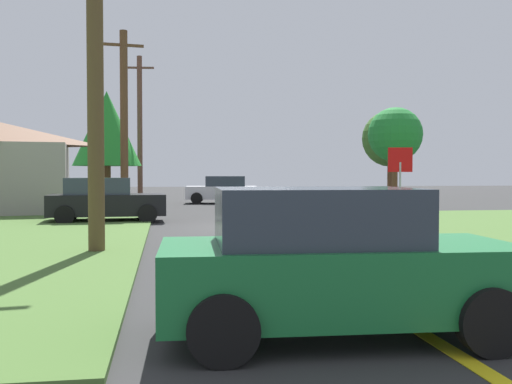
# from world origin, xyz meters

# --- Properties ---
(ground_plane) EXTENTS (120.00, 120.00, 0.00)m
(ground_plane) POSITION_xyz_m (0.00, 0.00, 0.00)
(ground_plane) COLOR #2F2F2F
(lane_stripe_center) EXTENTS (0.20, 14.00, 0.01)m
(lane_stripe_center) POSITION_xyz_m (0.00, -8.00, 0.01)
(lane_stripe_center) COLOR yellow
(lane_stripe_center) RESTS_ON ground
(stop_sign) EXTENTS (0.77, 0.15, 2.60)m
(stop_sign) POSITION_xyz_m (4.56, -1.35, 1.84)
(stop_sign) COLOR #9EA0A8
(stop_sign) RESTS_ON ground
(car_behind_on_main_road) EXTENTS (3.88, 2.04, 1.62)m
(car_behind_on_main_road) POSITION_xyz_m (-1.03, -12.84, 0.80)
(car_behind_on_main_road) COLOR #196B33
(car_behind_on_main_road) RESTS_ON ground
(parked_car_near_building) EXTENTS (4.23, 2.30, 1.62)m
(parked_car_near_building) POSITION_xyz_m (-4.99, 2.81, 0.81)
(parked_car_near_building) COLOR black
(parked_car_near_building) RESTS_ON ground
(car_approaching_junction) EXTENTS (4.36, 2.55, 1.62)m
(car_approaching_junction) POSITION_xyz_m (0.55, 15.68, 0.81)
(car_approaching_junction) COLOR silver
(car_approaching_junction) RESTS_ON ground
(utility_pole_near) EXTENTS (1.80, 0.36, 8.57)m
(utility_pole_near) POSITION_xyz_m (-4.31, -5.74, 4.37)
(utility_pole_near) COLOR brown
(utility_pole_near) RESTS_ON ground
(utility_pole_mid) EXTENTS (1.80, 0.35, 8.27)m
(utility_pole_mid) POSITION_xyz_m (-4.66, 8.30, 4.22)
(utility_pole_mid) COLOR brown
(utility_pole_mid) RESTS_ON ground
(utility_pole_far) EXTENTS (1.80, 0.32, 9.12)m
(utility_pole_far) POSITION_xyz_m (-4.39, 18.34, 4.66)
(utility_pole_far) COLOR brown
(utility_pole_far) RESTS_ON ground
(oak_tree_left) EXTENTS (4.09, 4.09, 6.38)m
(oak_tree_left) POSITION_xyz_m (13.43, 21.61, 4.31)
(oak_tree_left) COLOR brown
(oak_tree_left) RESTS_ON ground
(pine_tree_center) EXTENTS (3.85, 3.85, 6.44)m
(pine_tree_center) POSITION_xyz_m (-6.08, 15.06, 4.31)
(pine_tree_center) COLOR brown
(pine_tree_center) RESTS_ON ground
(oak_tree_right) EXTENTS (2.88, 2.88, 5.28)m
(oak_tree_right) POSITION_xyz_m (9.24, 10.48, 3.82)
(oak_tree_right) COLOR brown
(oak_tree_right) RESTS_ON ground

